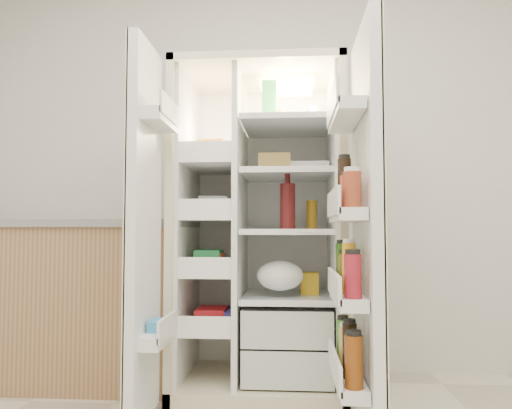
{
  "coord_description": "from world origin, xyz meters",
  "views": [
    {
      "loc": [
        0.02,
        -1.14,
        0.88
      ],
      "look_at": [
        -0.15,
        1.25,
        1.02
      ],
      "focal_mm": 34.0,
      "sensor_mm": 36.0,
      "label": 1
    }
  ],
  "objects": [
    {
      "name": "refrigerator",
      "position": [
        -0.14,
        1.65,
        0.74
      ],
      "size": [
        0.92,
        0.7,
        1.8
      ],
      "color": "beige",
      "rests_on": "floor"
    },
    {
      "name": "fridge_door",
      "position": [
        0.33,
        0.96,
        0.87
      ],
      "size": [
        0.17,
        0.58,
        1.72
      ],
      "color": "white",
      "rests_on": "floor"
    },
    {
      "name": "kitchen_counter",
      "position": [
        -1.21,
        1.7,
        0.48
      ],
      "size": [
        1.31,
        0.7,
        0.95
      ],
      "color": "#A77953",
      "rests_on": "floor"
    },
    {
      "name": "freezer_door",
      "position": [
        -0.65,
        1.05,
        0.89
      ],
      "size": [
        0.15,
        0.4,
        1.72
      ],
      "color": "white",
      "rests_on": "floor"
    },
    {
      "name": "wall_back",
      "position": [
        0.0,
        2.0,
        1.35
      ],
      "size": [
        4.0,
        0.02,
        2.7
      ],
      "primitive_type": "cube",
      "color": "silver",
      "rests_on": "floor"
    }
  ]
}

